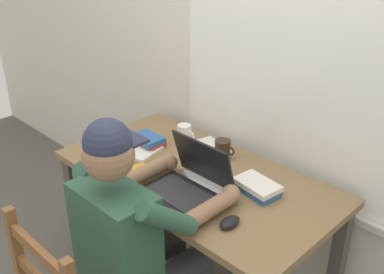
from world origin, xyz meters
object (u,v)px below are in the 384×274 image
at_px(computer_mouse, 230,222).
at_px(book_stack_main, 258,187).
at_px(laptop, 189,181).
at_px(book_stack_side, 147,141).
at_px(coffee_mug_white, 185,134).
at_px(coffee_mug_dark, 223,148).
at_px(desk, 195,193).
at_px(seated_person, 138,236).
at_px(landscape_photo_print, 140,171).

xyz_separation_m(computer_mouse, book_stack_main, (-0.07, 0.26, 0.01)).
xyz_separation_m(laptop, book_stack_side, (-0.47, 0.16, -0.03)).
distance_m(coffee_mug_white, book_stack_side, 0.20).
relative_size(coffee_mug_white, coffee_mug_dark, 0.94).
bearing_deg(desk, computer_mouse, -27.05).
height_order(seated_person, coffee_mug_white, seated_person).
bearing_deg(seated_person, book_stack_side, 135.72).
xyz_separation_m(computer_mouse, coffee_mug_dark, (-0.40, 0.41, 0.03)).
bearing_deg(laptop, book_stack_side, 161.37).
bearing_deg(laptop, coffee_mug_dark, 107.57).
bearing_deg(computer_mouse, laptop, 167.85).
bearing_deg(book_stack_main, desk, -166.56).
height_order(seated_person, coffee_mug_dark, seated_person).
bearing_deg(desk, book_stack_side, 175.71).
xyz_separation_m(coffee_mug_dark, book_stack_side, (-0.36, -0.19, -0.02)).
bearing_deg(landscape_photo_print, book_stack_main, 45.88).
bearing_deg(laptop, landscape_photo_print, -172.57).
bearing_deg(landscape_photo_print, computer_mouse, 18.50).
height_order(seated_person, book_stack_side, seated_person).
bearing_deg(coffee_mug_white, computer_mouse, -30.79).
relative_size(desk, book_stack_main, 6.36).
distance_m(desk, coffee_mug_dark, 0.27).
distance_m(seated_person, coffee_mug_dark, 0.67).
bearing_deg(coffee_mug_dark, computer_mouse, -46.11).
relative_size(seated_person, book_stack_side, 6.62).
xyz_separation_m(desk, book_stack_main, (0.31, 0.07, 0.13)).
distance_m(desk, laptop, 0.22).
bearing_deg(computer_mouse, seated_person, -140.16).
height_order(desk, coffee_mug_white, coffee_mug_white).
xyz_separation_m(coffee_mug_white, book_stack_side, (-0.11, -0.16, -0.02)).
relative_size(coffee_mug_white, landscape_photo_print, 0.85).
xyz_separation_m(laptop, coffee_mug_white, (-0.35, 0.32, -0.00)).
bearing_deg(laptop, desk, 124.32).
xyz_separation_m(desk, seated_person, (0.09, -0.43, 0.03)).
xyz_separation_m(book_stack_side, landscape_photo_print, (0.17, -0.20, -0.03)).
xyz_separation_m(seated_person, laptop, (-0.00, 0.30, 0.13)).
height_order(computer_mouse, book_stack_main, book_stack_main).
bearing_deg(coffee_mug_white, book_stack_main, -11.48).
bearing_deg(book_stack_side, coffee_mug_white, 54.90).
relative_size(book_stack_side, landscape_photo_print, 1.43).
bearing_deg(book_stack_main, coffee_mug_dark, 156.02).
relative_size(coffee_mug_dark, book_stack_side, 0.63).
relative_size(desk, coffee_mug_dark, 11.42).
distance_m(desk, landscape_photo_print, 0.29).
distance_m(computer_mouse, coffee_mug_dark, 0.57).
bearing_deg(desk, seated_person, -78.31).
bearing_deg(seated_person, coffee_mug_dark, 99.72).
height_order(seated_person, laptop, seated_person).
relative_size(desk, seated_person, 1.10).
bearing_deg(book_stack_main, landscape_photo_print, -154.89).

